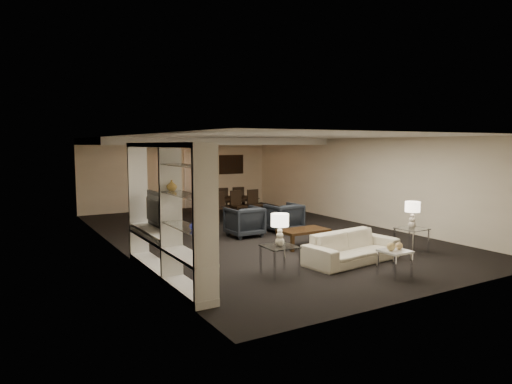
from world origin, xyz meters
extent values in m
plane|color=black|center=(0.00, 0.00, 0.00)|extent=(11.00, 11.00, 0.00)
cube|color=silver|center=(0.00, 0.00, 2.50)|extent=(7.00, 11.00, 0.02)
cube|color=beige|center=(0.00, 5.50, 1.25)|extent=(7.00, 0.02, 2.50)
cube|color=beige|center=(0.00, -5.50, 1.25)|extent=(7.00, 0.02, 2.50)
cube|color=beige|center=(-3.50, 0.00, 1.25)|extent=(0.02, 11.00, 2.50)
cube|color=beige|center=(3.50, 0.00, 1.25)|extent=(0.02, 11.00, 2.50)
cube|color=silver|center=(0.00, 3.50, 2.40)|extent=(7.00, 4.00, 0.20)
cube|color=beige|center=(-0.90, 5.42, 1.20)|extent=(1.50, 0.12, 2.40)
cube|color=silver|center=(0.70, 5.47, 1.05)|extent=(0.90, 0.05, 2.10)
cube|color=#142D38|center=(2.10, 5.46, 1.55)|extent=(0.95, 0.04, 0.65)
cylinder|color=#D8591E|center=(0.30, 3.50, 1.92)|extent=(0.52, 0.52, 0.24)
imported|color=beige|center=(0.21, -3.38, 0.30)|extent=(2.12, 1.04, 0.59)
imported|color=black|center=(-0.39, -0.08, 0.38)|extent=(0.82, 0.84, 0.76)
imported|color=black|center=(0.81, -0.08, 0.38)|extent=(0.83, 0.85, 0.76)
sphere|color=#DDBC75|center=(0.11, -4.48, 0.54)|extent=(0.15, 0.15, 0.15)
sphere|color=tan|center=(0.31, -4.48, 0.53)|extent=(0.13, 0.13, 0.13)
imported|color=black|center=(-3.28, -1.74, 1.09)|extent=(1.17, 0.15, 0.67)
imported|color=#242CA0|center=(-3.31, -3.87, 1.14)|extent=(0.16, 0.16, 0.17)
imported|color=#B4893C|center=(-3.31, -2.92, 1.65)|extent=(0.17, 0.17, 0.18)
cube|color=black|center=(-2.96, -1.45, 0.49)|extent=(0.14, 0.14, 0.99)
imported|color=black|center=(0.66, 2.81, 0.30)|extent=(1.73, 0.98, 0.61)
camera|label=1|loc=(-5.87, -10.02, 2.32)|focal=32.00mm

